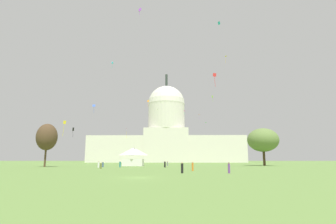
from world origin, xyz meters
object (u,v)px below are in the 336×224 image
at_px(person_grey_edge_west, 168,164).
at_px(kite_violet_high, 140,10).
at_px(tree_east_mid, 263,140).
at_px(kite_black_low, 73,130).
at_px(kite_gold_high, 225,57).
at_px(capitol_building, 166,135).
at_px(person_denim_front_center, 103,165).
at_px(kite_lime_mid, 212,97).
at_px(person_white_near_tent, 98,165).
at_px(kite_magenta_mid, 184,111).
at_px(person_orange_edge_east, 193,167).
at_px(kite_turquoise_high, 219,23).
at_px(person_olive_lawn_far_right, 101,166).
at_px(kite_orange_mid, 148,102).
at_px(event_tent, 133,156).
at_px(kite_pink_mid, 199,116).
at_px(person_purple_aisle_center, 229,168).
at_px(kite_cyan_high, 112,63).
at_px(kite_red_mid, 215,76).
at_px(kite_white_mid, 156,111).
at_px(person_black_mid_center, 165,164).
at_px(person_teal_mid_right, 120,164).
at_px(kite_green_mid, 207,123).
at_px(kite_blue_mid, 94,106).
at_px(kite_magenta_low, 127,130).
at_px(tree_west_near, 47,137).
at_px(person_black_near_tree_east, 182,168).
at_px(kite_yellow_low, 64,125).

distance_m(person_grey_edge_west, kite_violet_high, 48.80).
bearing_deg(tree_east_mid, kite_black_low, 169.20).
distance_m(tree_east_mid, kite_gold_high, 41.22).
height_order(capitol_building, kite_gold_high, capitol_building).
xyz_separation_m(person_denim_front_center, kite_lime_mid, (39.72, 53.68, 32.13)).
bearing_deg(kite_lime_mid, kite_black_low, -76.71).
bearing_deg(person_white_near_tent, kite_gold_high, -155.62).
bearing_deg(kite_magenta_mid, person_denim_front_center, -165.21).
xyz_separation_m(person_orange_edge_east, kite_turquoise_high, (11.10, 27.96, 44.37)).
bearing_deg(person_olive_lawn_far_right, kite_lime_mid, -67.26).
height_order(kite_orange_mid, kite_black_low, kite_orange_mid).
bearing_deg(person_olive_lawn_far_right, kite_violet_high, -82.05).
distance_m(event_tent, kite_pink_mid, 67.64).
height_order(person_purple_aisle_center, kite_turquoise_high, kite_turquoise_high).
xyz_separation_m(kite_cyan_high, kite_orange_mid, (23.96, -22.70, -28.88)).
bearing_deg(kite_red_mid, kite_white_mid, 145.21).
height_order(kite_magenta_mid, kite_gold_high, kite_gold_high).
relative_size(person_olive_lawn_far_right, person_black_mid_center, 0.87).
relative_size(person_teal_mid_right, kite_green_mid, 1.07).
height_order(person_grey_edge_west, kite_black_low, kite_black_low).
xyz_separation_m(person_olive_lawn_far_right, kite_blue_mid, (-14.99, 41.41, 22.47)).
distance_m(capitol_building, kite_white_mid, 67.93).
bearing_deg(person_grey_edge_west, kite_magenta_low, -120.18).
bearing_deg(kite_magenta_low, person_black_mid_center, -163.60).
distance_m(person_grey_edge_west, person_orange_edge_east, 39.04).
distance_m(kite_orange_mid, kite_black_low, 38.52).
bearing_deg(kite_magenta_low, tree_west_near, 155.48).
xyz_separation_m(person_black_near_tree_east, kite_lime_mid, (18.17, 87.85, 32.01)).
height_order(person_olive_lawn_far_right, person_black_mid_center, person_black_mid_center).
bearing_deg(capitol_building, person_black_mid_center, -88.63).
xyz_separation_m(person_grey_edge_west, kite_pink_mid, (15.99, 57.28, 25.44)).
distance_m(capitol_building, event_tent, 111.01).
xyz_separation_m(person_teal_mid_right, kite_violet_high, (5.24, -4.29, 44.06)).
relative_size(event_tent, kite_white_mid, 4.96).
relative_size(kite_cyan_high, kite_yellow_low, 1.03).
xyz_separation_m(person_grey_edge_west, person_white_near_tent, (-17.95, -18.31, 0.02)).
bearing_deg(kite_magenta_mid, person_purple_aisle_center, -147.34).
bearing_deg(person_teal_mid_right, kite_pink_mid, 99.12).
height_order(tree_west_near, person_black_near_tree_east, tree_west_near).
relative_size(person_grey_edge_west, person_white_near_tent, 0.96).
height_order(person_black_near_tree_east, kite_black_low, kite_black_low).
distance_m(kite_magenta_mid, kite_violet_high, 97.15).
relative_size(person_grey_edge_west, person_orange_edge_east, 0.89).
xyz_separation_m(event_tent, kite_white_mid, (4.73, 41.87, 23.17)).
bearing_deg(kite_magenta_mid, person_orange_edge_east, -149.86).
distance_m(person_white_near_tent, kite_cyan_high, 100.24).
bearing_deg(person_olive_lawn_far_right, person_black_mid_center, -91.31).
xyz_separation_m(capitol_building, kite_lime_mid, (24.92, -68.62, 12.78)).
height_order(kite_magenta_mid, kite_cyan_high, kite_cyan_high).
relative_size(kite_magenta_mid, kite_pink_mid, 1.02).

